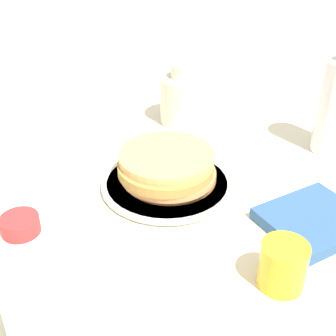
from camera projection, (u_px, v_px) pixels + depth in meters
ground_plane at (164, 183)px, 0.87m from camera, size 4.00×4.00×0.00m
plate at (168, 183)px, 0.85m from camera, size 0.24×0.24×0.01m
pancake_stack at (167, 168)px, 0.83m from camera, size 0.18×0.18×0.06m
juice_glass at (283, 265)px, 0.63m from camera, size 0.07×0.07×0.07m
cream_jug at (184, 98)px, 1.06m from camera, size 0.11×0.11×0.14m
water_bottle_far at (34, 290)px, 0.52m from camera, size 0.08×0.08×0.19m
napkin at (314, 220)px, 0.76m from camera, size 0.17×0.15×0.02m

